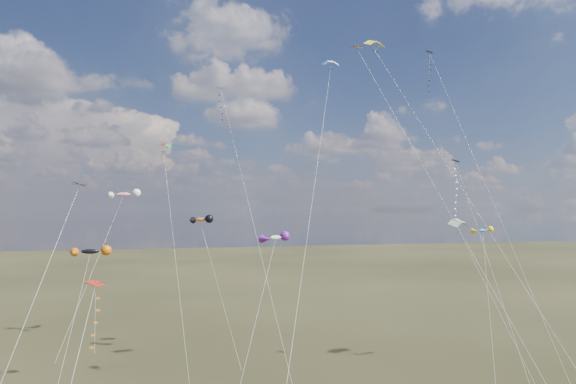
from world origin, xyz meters
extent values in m
cube|color=black|center=(21.51, 25.85, 38.13)|extent=(1.21, 1.21, 0.42)
cylinder|color=silver|center=(22.49, 15.02, 19.06)|extent=(1.97, 21.67, 38.14)
cube|color=#090845|center=(-5.55, 31.38, 32.93)|extent=(1.22, 1.21, 0.29)
cylinder|color=silver|center=(-3.18, 22.03, 16.47)|extent=(4.76, 18.71, 32.95)
cube|color=black|center=(-18.91, 4.14, 18.92)|extent=(0.93, 0.97, 0.29)
cylinder|color=silver|center=(-21.51, -0.98, 9.46)|extent=(5.23, 10.26, 18.93)
cube|color=#B41D11|center=(-17.51, 1.78, 12.21)|extent=(1.35, 1.36, 0.30)
cube|color=#0B0E46|center=(17.94, 14.46, 22.44)|extent=(0.97, 0.99, 0.30)
cylinder|color=silver|center=(16.32, 6.12, 11.22)|extent=(3.25, 16.70, 22.45)
cube|color=#CC6910|center=(4.10, 8.73, 32.08)|extent=(1.27, 1.25, 0.31)
cylinder|color=silver|center=(8.85, 0.37, 16.04)|extent=(9.52, 16.74, 32.10)
cylinder|color=silver|center=(11.77, 1.70, 17.23)|extent=(7.35, 23.68, 34.47)
cylinder|color=silver|center=(-0.81, 7.33, 17.05)|extent=(12.99, 26.04, 34.12)
cylinder|color=silver|center=(21.04, 12.34, 7.93)|extent=(2.76, 8.44, 15.88)
cube|color=#332316|center=(22.40, 8.14, 0.06)|extent=(0.10, 0.10, 0.12)
cylinder|color=silver|center=(-11.50, 24.06, 12.78)|extent=(2.38, 17.77, 25.58)
ellipsoid|color=black|center=(-19.83, 18.96, 13.02)|extent=(3.36, 1.16, 1.12)
cylinder|color=silver|center=(-20.91, 15.55, 6.51)|extent=(2.20, 6.84, 13.04)
ellipsoid|color=orange|center=(-8.46, 27.11, 15.95)|extent=(2.74, 2.07, 1.10)
cylinder|color=silver|center=(-6.56, 23.24, 7.98)|extent=(3.83, 7.76, 15.96)
cube|color=#332316|center=(-4.66, 19.37, 0.06)|extent=(0.10, 0.10, 0.12)
ellipsoid|color=silver|center=(-3.60, 8.43, 14.72)|extent=(2.75, 2.25, 0.97)
cylinder|color=silver|center=(-6.28, 5.05, 7.36)|extent=(5.38, 6.78, 14.73)
ellipsoid|color=#F22537|center=(-17.83, 37.52, 19.18)|extent=(3.87, 1.55, 1.37)
cylinder|color=silver|center=(-21.08, 32.26, 9.59)|extent=(6.52, 10.55, 19.20)
cube|color=#332316|center=(-24.32, 27.00, 0.06)|extent=(0.10, 0.10, 0.12)
ellipsoid|color=blue|center=(21.56, 14.95, 14.82)|extent=(2.46, 1.17, 0.84)
cylinder|color=silver|center=(19.25, 10.83, 7.41)|extent=(4.66, 8.27, 14.83)
camera|label=1|loc=(-13.75, -34.74, 17.10)|focal=32.00mm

